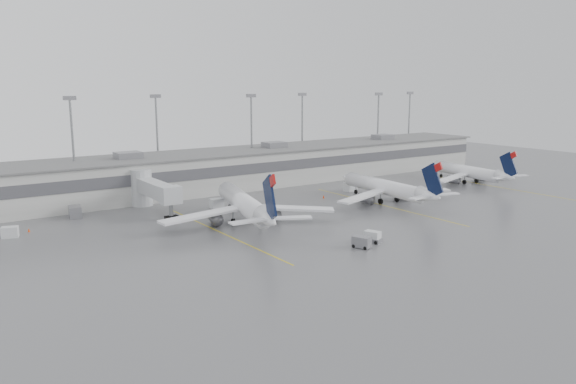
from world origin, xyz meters
TOP-DOWN VIEW (x-y plane):
  - ground at (0.00, 0.00)m, footprint 260.00×260.00m
  - terminal at (-0.01, 57.98)m, footprint 152.00×17.00m
  - light_masts at (0.00, 63.75)m, footprint 142.40×8.00m
  - jet_bridge_right at (-20.50, 45.72)m, footprint 4.00×17.20m
  - stand_markings at (-0.00, 24.00)m, footprint 105.25×40.00m
  - jet_mid_left at (-11.43, 26.41)m, footprint 28.33×32.19m
  - jet_mid_right at (19.98, 25.41)m, footprint 26.45×29.76m
  - jet_far_right at (51.30, 30.31)m, footprint 24.22×27.31m
  - baggage_tug at (-1.82, 6.24)m, footprint 2.43×3.01m
  - baggage_cart at (-5.02, 5.04)m, footprint 2.24×2.89m
  - gse_uld_a at (-45.07, 39.33)m, footprint 2.70×2.18m
  - gse_uld_b at (-9.71, 40.07)m, footprint 2.46×1.64m
  - gse_uld_c at (21.97, 38.68)m, footprint 3.01×2.27m
  - gse_loader at (-33.59, 47.12)m, footprint 2.50×3.47m
  - cone_a at (-42.11, 41.26)m, footprint 0.38×0.38m
  - cone_b at (-17.47, 35.21)m, footprint 0.46×0.46m
  - cone_c at (12.31, 35.73)m, footprint 0.42×0.42m
  - cone_d at (42.31, 31.13)m, footprint 0.42×0.42m

SIDE VIEW (x-z plane):
  - ground at x=0.00m, z-range 0.00..0.00m
  - stand_markings at x=0.00m, z-range 0.00..0.01m
  - cone_a at x=-42.11m, z-range 0.00..0.60m
  - cone_d at x=42.31m, z-range 0.00..0.67m
  - cone_c at x=12.31m, z-range 0.00..0.67m
  - cone_b at x=-17.47m, z-range 0.00..0.73m
  - baggage_tug at x=-1.82m, z-range -0.19..1.50m
  - gse_uld_a at x=-45.07m, z-range 0.00..1.66m
  - baggage_cart at x=-5.02m, z-range 0.03..1.67m
  - gse_uld_b at x=-9.71m, z-range 0.00..1.74m
  - gse_uld_c at x=21.97m, z-range 0.00..1.93m
  - gse_loader at x=-33.59m, z-range 0.00..1.99m
  - jet_far_right at x=51.30m, z-range -1.68..7.18m
  - jet_mid_right at x=19.98m, z-range -1.82..7.81m
  - jet_mid_left at x=-11.43m, z-range -2.02..8.64m
  - jet_bridge_right at x=-20.50m, z-range 0.37..7.37m
  - terminal at x=-0.01m, z-range -0.55..8.90m
  - light_masts at x=0.00m, z-range 1.73..22.33m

